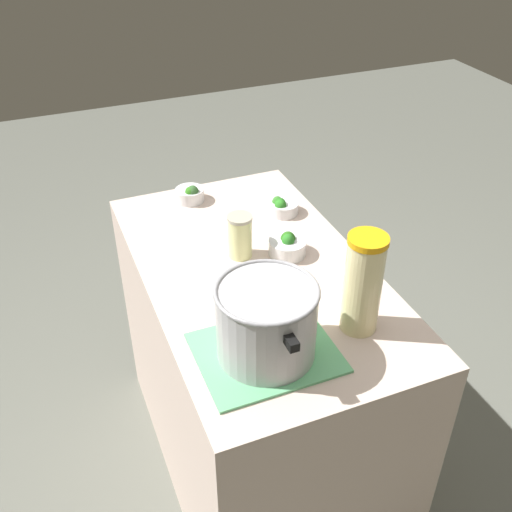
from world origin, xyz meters
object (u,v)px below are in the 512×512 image
(cooking_pot, at_px, (266,320))
(mason_jar, at_px, (240,236))
(broccoli_bowl_back, at_px, (190,194))
(lemonade_pitcher, at_px, (363,284))
(broccoli_bowl_center, at_px, (282,207))
(broccoli_bowl_front, at_px, (288,246))

(cooking_pot, height_order, mason_jar, cooking_pot)
(cooking_pot, distance_m, broccoli_bowl_back, 0.84)
(mason_jar, relative_size, broccoli_bowl_back, 1.37)
(lemonade_pitcher, height_order, mason_jar, lemonade_pitcher)
(lemonade_pitcher, xyz_separation_m, broccoli_bowl_center, (0.63, -0.06, -0.12))
(broccoli_bowl_front, height_order, broccoli_bowl_center, broccoli_bowl_front)
(cooking_pot, distance_m, mason_jar, 0.45)
(broccoli_bowl_front, bearing_deg, mason_jar, 71.09)
(lemonade_pitcher, xyz_separation_m, broccoli_bowl_back, (0.83, 0.22, -0.12))
(lemonade_pitcher, distance_m, broccoli_bowl_back, 0.87)
(lemonade_pitcher, height_order, broccoli_bowl_front, lemonade_pitcher)
(broccoli_bowl_center, bearing_deg, lemonade_pitcher, 174.96)
(broccoli_bowl_front, bearing_deg, broccoli_bowl_center, -20.24)
(broccoli_bowl_back, bearing_deg, broccoli_bowl_center, -126.66)
(broccoli_bowl_center, xyz_separation_m, broccoli_bowl_back, (0.20, 0.27, 0.00))
(lemonade_pitcher, height_order, broccoli_bowl_center, lemonade_pitcher)
(cooking_pot, bearing_deg, broccoli_bowl_front, -31.48)
(mason_jar, bearing_deg, broccoli_bowl_center, -50.51)
(broccoli_bowl_front, bearing_deg, lemonade_pitcher, -175.23)
(cooking_pot, relative_size, broccoli_bowl_front, 2.74)
(mason_jar, xyz_separation_m, broccoli_bowl_front, (-0.05, -0.14, -0.04))
(lemonade_pitcher, xyz_separation_m, broccoli_bowl_front, (0.39, 0.03, -0.12))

